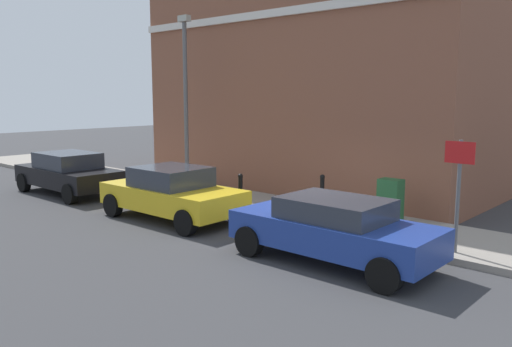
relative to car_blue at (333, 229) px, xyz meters
name	(u,v)px	position (x,y,z in m)	size (l,w,h in m)	color
ground	(307,241)	(0.95, 1.33, -0.71)	(80.00, 80.00, 0.00)	#38383A
sidewalk	(195,194)	(2.81, 7.33, -0.63)	(2.69, 30.00, 0.15)	gray
corner_building	(324,55)	(7.19, 5.33, 4.03)	(6.17, 11.99, 9.48)	brown
car_blue	(333,229)	(0.00, 0.00, 0.00)	(1.79, 4.21, 1.32)	navy
car_yellow	(172,193)	(0.19, 5.28, 0.02)	(2.00, 4.15, 1.43)	gold
car_black	(68,173)	(0.14, 10.74, 0.03)	(1.87, 4.25, 1.41)	black
utility_cabinet	(390,204)	(3.00, 0.35, -0.03)	(0.46, 0.61, 1.15)	#1E4C28
bollard_near_cabinet	(322,192)	(3.10, 2.44, 0.00)	(0.14, 0.14, 1.04)	black
bollard_far_kerb	(240,191)	(1.71, 4.20, 0.00)	(0.14, 0.14, 1.04)	black
street_sign	(459,179)	(1.86, -1.72, 0.95)	(0.08, 0.60, 2.30)	#59595B
lamppost	(186,96)	(2.86, 7.79, 2.60)	(0.20, 0.44, 5.72)	#59595B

